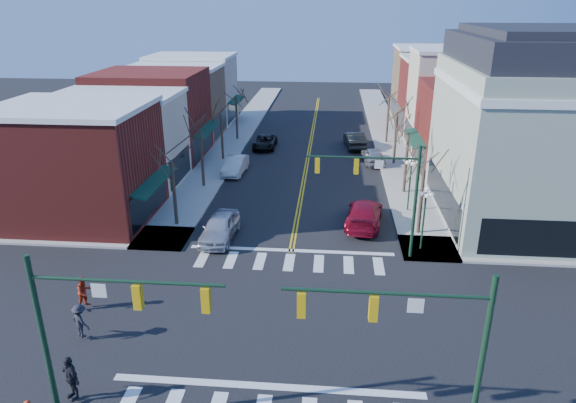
% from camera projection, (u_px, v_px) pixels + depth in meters
% --- Properties ---
extents(ground, '(160.00, 160.00, 0.00)m').
position_uv_depth(ground, '(279.00, 322.00, 25.48)').
color(ground, black).
rests_on(ground, ground).
extents(sidewalk_left, '(3.50, 70.00, 0.15)m').
position_uv_depth(sidewalk_left, '(203.00, 182.00, 44.69)').
color(sidewalk_left, '#9E9B93').
rests_on(sidewalk_left, ground).
extents(sidewalk_right, '(3.50, 70.00, 0.15)m').
position_uv_depth(sidewalk_right, '(406.00, 188.00, 43.27)').
color(sidewalk_right, '#9E9B93').
rests_on(sidewalk_right, ground).
extents(bldg_left_brick_a, '(10.00, 8.50, 8.00)m').
position_uv_depth(bldg_left_brick_a, '(77.00, 166.00, 36.16)').
color(bldg_left_brick_a, maroon).
rests_on(bldg_left_brick_a, ground).
extents(bldg_left_stucco_a, '(10.00, 7.00, 7.50)m').
position_uv_depth(bldg_left_stucco_a, '(121.00, 141.00, 43.43)').
color(bldg_left_stucco_a, beige).
rests_on(bldg_left_stucco_a, ground).
extents(bldg_left_brick_b, '(10.00, 9.00, 8.50)m').
position_uv_depth(bldg_left_brick_b, '(151.00, 115.00, 50.66)').
color(bldg_left_brick_b, maroon).
rests_on(bldg_left_brick_b, ground).
extents(bldg_left_tan, '(10.00, 7.50, 7.80)m').
position_uv_depth(bldg_left_tan, '(176.00, 103.00, 58.44)').
color(bldg_left_tan, '#8E6F4E').
rests_on(bldg_left_tan, ground).
extents(bldg_left_stucco_b, '(10.00, 8.00, 8.20)m').
position_uv_depth(bldg_left_stucco_b, '(193.00, 90.00, 65.55)').
color(bldg_left_stucco_b, beige).
rests_on(bldg_left_stucco_b, ground).
extents(bldg_right_brick_a, '(10.00, 8.50, 8.00)m').
position_uv_depth(bldg_right_brick_a, '(477.00, 128.00, 46.62)').
color(bldg_right_brick_a, maroon).
rests_on(bldg_right_brick_a, ground).
extents(bldg_right_stucco, '(10.00, 7.00, 10.00)m').
position_uv_depth(bldg_right_stucco, '(459.00, 102.00, 53.43)').
color(bldg_right_stucco, beige).
rests_on(bldg_right_stucco, ground).
extents(bldg_right_brick_b, '(10.00, 8.00, 8.50)m').
position_uv_depth(bldg_right_brick_b, '(445.00, 96.00, 60.66)').
color(bldg_right_brick_b, maroon).
rests_on(bldg_right_brick_b, ground).
extents(bldg_right_tan, '(10.00, 8.00, 9.00)m').
position_uv_depth(bldg_right_tan, '(433.00, 84.00, 67.98)').
color(bldg_right_tan, '#8E6F4E').
rests_on(bldg_right_tan, ground).
extents(victorian_corner, '(12.25, 14.25, 13.30)m').
position_uv_depth(victorian_corner, '(539.00, 129.00, 35.13)').
color(victorian_corner, '#98A58F').
rests_on(victorian_corner, ground).
extents(traffic_mast_near_left, '(6.60, 0.28, 7.20)m').
position_uv_depth(traffic_mast_near_left, '(92.00, 323.00, 17.34)').
color(traffic_mast_near_left, '#14331E').
rests_on(traffic_mast_near_left, ground).
extents(traffic_mast_near_right, '(6.60, 0.28, 7.20)m').
position_uv_depth(traffic_mast_near_right, '(425.00, 341.00, 16.44)').
color(traffic_mast_near_right, '#14331E').
rests_on(traffic_mast_near_right, ground).
extents(traffic_mast_far_right, '(6.60, 0.28, 7.20)m').
position_uv_depth(traffic_mast_far_right, '(385.00, 186.00, 30.16)').
color(traffic_mast_far_right, '#14331E').
rests_on(traffic_mast_far_right, ground).
extents(lamppost_corner, '(0.36, 0.36, 4.33)m').
position_uv_depth(lamppost_corner, '(425.00, 208.00, 31.60)').
color(lamppost_corner, '#14331E').
rests_on(lamppost_corner, ground).
extents(lamppost_midblock, '(0.36, 0.36, 4.33)m').
position_uv_depth(lamppost_midblock, '(411.00, 174.00, 37.63)').
color(lamppost_midblock, '#14331E').
rests_on(lamppost_midblock, ground).
extents(tree_left_a, '(0.24, 0.24, 4.76)m').
position_uv_depth(tree_left_a, '(174.00, 194.00, 35.48)').
color(tree_left_a, '#382B21').
rests_on(tree_left_a, ground).
extents(tree_left_b, '(0.24, 0.24, 5.04)m').
position_uv_depth(tree_left_b, '(202.00, 159.00, 42.84)').
color(tree_left_b, '#382B21').
rests_on(tree_left_b, ground).
extents(tree_left_c, '(0.24, 0.24, 4.55)m').
position_uv_depth(tree_left_c, '(222.00, 138.00, 50.35)').
color(tree_left_c, '#382B21').
rests_on(tree_left_c, ground).
extents(tree_left_d, '(0.24, 0.24, 4.90)m').
position_uv_depth(tree_left_d, '(237.00, 118.00, 57.70)').
color(tree_left_d, '#382B21').
rests_on(tree_left_d, ground).
extents(tree_right_a, '(0.24, 0.24, 4.62)m').
position_uv_depth(tree_right_a, '(421.00, 203.00, 34.14)').
color(tree_right_a, '#382B21').
rests_on(tree_right_a, ground).
extents(tree_right_b, '(0.24, 0.24, 5.18)m').
position_uv_depth(tree_right_b, '(406.00, 163.00, 41.45)').
color(tree_right_b, '#382B21').
rests_on(tree_right_b, ground).
extents(tree_right_c, '(0.24, 0.24, 4.83)m').
position_uv_depth(tree_right_c, '(395.00, 140.00, 48.93)').
color(tree_right_c, '#382B21').
rests_on(tree_right_c, ground).
extents(tree_right_d, '(0.24, 0.24, 4.97)m').
position_uv_depth(tree_right_d, '(388.00, 121.00, 56.32)').
color(tree_right_d, '#382B21').
rests_on(tree_right_d, ground).
extents(car_left_near, '(2.22, 5.06, 1.69)m').
position_uv_depth(car_left_near, '(220.00, 227.00, 34.00)').
color(car_left_near, silver).
rests_on(car_left_near, ground).
extents(car_left_mid, '(1.89, 4.79, 1.55)m').
position_uv_depth(car_left_mid, '(235.00, 165.00, 46.96)').
color(car_left_mid, silver).
rests_on(car_left_mid, ground).
extents(car_left_far, '(2.29, 4.88, 1.35)m').
position_uv_depth(car_left_far, '(265.00, 142.00, 55.04)').
color(car_left_far, black).
rests_on(car_left_far, ground).
extents(car_right_near, '(3.12, 6.10, 1.69)m').
position_uv_depth(car_right_near, '(364.00, 214.00, 36.15)').
color(car_right_near, maroon).
rests_on(car_right_near, ground).
extents(car_right_mid, '(2.38, 4.73, 1.55)m').
position_uv_depth(car_right_mid, '(373.00, 156.00, 49.87)').
color(car_right_mid, '#A6A5AA').
rests_on(car_right_mid, ground).
extents(car_right_far, '(2.43, 5.41, 1.72)m').
position_uv_depth(car_right_far, '(355.00, 140.00, 55.18)').
color(car_right_far, black).
rests_on(car_right_far, ground).
extents(pedestrian_red_b, '(0.99, 1.05, 1.72)m').
position_uv_depth(pedestrian_red_b, '(84.00, 292.00, 26.16)').
color(pedestrian_red_b, '#B02A12').
rests_on(pedestrian_red_b, sidewalk_left).
extents(pedestrian_dark_a, '(1.20, 1.04, 1.93)m').
position_uv_depth(pedestrian_dark_a, '(71.00, 377.00, 20.08)').
color(pedestrian_dark_a, black).
rests_on(pedestrian_dark_a, sidewalk_left).
extents(pedestrian_dark_b, '(1.26, 1.09, 1.69)m').
position_uv_depth(pedestrian_dark_b, '(80.00, 321.00, 23.83)').
color(pedestrian_dark_b, black).
rests_on(pedestrian_dark_b, sidewalk_left).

